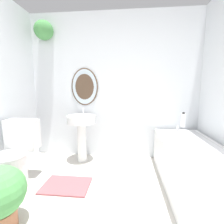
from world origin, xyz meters
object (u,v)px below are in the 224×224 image
(toilet, at_px, (14,159))
(pedestal_sink, at_px, (81,128))
(bathtub, at_px, (191,163))
(shampoo_bottle, at_px, (183,120))

(toilet, bearing_deg, pedestal_sink, 48.83)
(pedestal_sink, height_order, bathtub, pedestal_sink)
(bathtub, height_order, shampoo_bottle, shampoo_bottle)
(toilet, distance_m, shampoo_bottle, 2.37)
(shampoo_bottle, bearing_deg, toilet, -160.38)
(pedestal_sink, bearing_deg, bathtub, -18.09)
(bathtub, distance_m, shampoo_bottle, 0.71)
(bathtub, bearing_deg, shampoo_bottle, 83.93)
(toilet, height_order, pedestal_sink, pedestal_sink)
(shampoo_bottle, bearing_deg, bathtub, -96.07)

